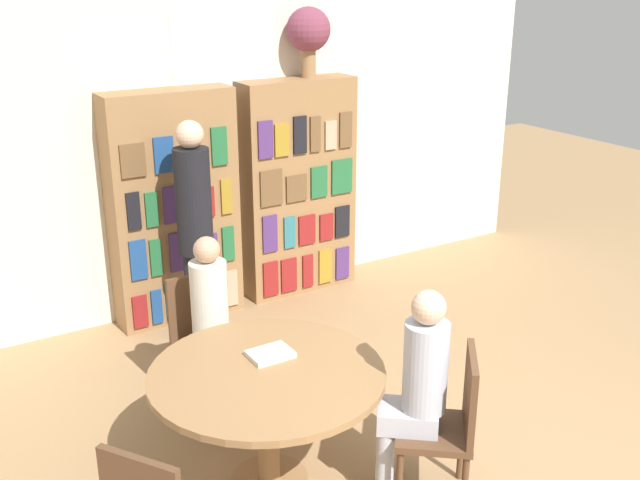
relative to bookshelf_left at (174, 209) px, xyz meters
The scene contains 11 objects.
wall_back 0.83m from the bookshelf_left, 18.71° to the left, with size 6.40×0.07×3.00m.
bookshelf_left is the anchor object (origin of this frame).
bookshelf_right 1.15m from the bookshelf_left, ahead, with size 1.03×0.34×1.89m.
flower_vase 1.83m from the bookshelf_left, ahead, with size 0.37×0.37×0.58m.
reading_table 2.38m from the bookshelf_left, 99.48° to the right, with size 1.29×1.29×0.72m.
chair_left_side 1.46m from the bookshelf_left, 104.28° to the right, with size 0.42×0.42×0.88m.
chair_far_side 3.00m from the bookshelf_left, 82.67° to the right, with size 0.56×0.56×0.88m.
seated_reader_left 1.59m from the bookshelf_left, 102.91° to the right, with size 0.25×0.36×1.22m.
seated_reader_right 2.84m from the bookshelf_left, 85.27° to the right, with size 0.40×0.38×1.23m.
librarian_standing 0.51m from the bookshelf_left, 93.09° to the right, with size 0.27×0.54×1.74m.
open_book_on_table 2.22m from the bookshelf_left, 97.70° to the right, with size 0.24×0.18×0.03m.
Camera 1 is at (-2.57, -1.96, 2.76)m, focal length 42.00 mm.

